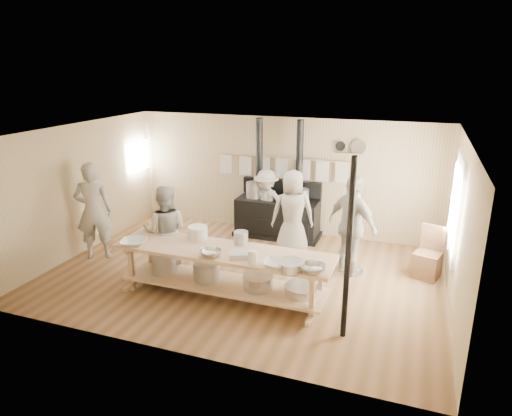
{
  "coord_description": "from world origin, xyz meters",
  "views": [
    {
      "loc": [
        2.8,
        -7.08,
        3.71
      ],
      "look_at": [
        0.18,
        0.2,
        1.24
      ],
      "focal_mm": 32.0,
      "sensor_mm": 36.0,
      "label": 1
    }
  ],
  "objects_px": {
    "cook_far_left": "(94,211)",
    "cook_by_window": "(266,204)",
    "stove": "(278,213)",
    "cook_right": "(352,226)",
    "prep_table": "(222,268)",
    "cook_center": "(293,213)",
    "chair": "(427,262)",
    "roasting_pan": "(243,255)",
    "cook_left": "(165,231)"
  },
  "relations": [
    {
      "from": "cook_left",
      "to": "roasting_pan",
      "type": "height_order",
      "value": "cook_left"
    },
    {
      "from": "stove",
      "to": "cook_right",
      "type": "xyz_separation_m",
      "value": [
        1.83,
        -1.4,
        0.41
      ]
    },
    {
      "from": "prep_table",
      "to": "cook_left",
      "type": "relative_size",
      "value": 2.15
    },
    {
      "from": "cook_far_left",
      "to": "cook_by_window",
      "type": "bearing_deg",
      "value": -170.74
    },
    {
      "from": "stove",
      "to": "prep_table",
      "type": "relative_size",
      "value": 0.72
    },
    {
      "from": "cook_center",
      "to": "cook_right",
      "type": "bearing_deg",
      "value": 139.54
    },
    {
      "from": "stove",
      "to": "cook_left",
      "type": "distance_m",
      "value": 2.89
    },
    {
      "from": "cook_left",
      "to": "cook_center",
      "type": "distance_m",
      "value": 2.53
    },
    {
      "from": "cook_right",
      "to": "cook_left",
      "type": "bearing_deg",
      "value": 54.21
    },
    {
      "from": "cook_center",
      "to": "cook_by_window",
      "type": "relative_size",
      "value": 1.13
    },
    {
      "from": "stove",
      "to": "cook_far_left",
      "type": "height_order",
      "value": "stove"
    },
    {
      "from": "stove",
      "to": "cook_far_left",
      "type": "xyz_separation_m",
      "value": [
        -3.01,
        -2.36,
        0.45
      ]
    },
    {
      "from": "cook_right",
      "to": "chair",
      "type": "bearing_deg",
      "value": -132.12
    },
    {
      "from": "stove",
      "to": "prep_table",
      "type": "height_order",
      "value": "stove"
    },
    {
      "from": "stove",
      "to": "cook_left",
      "type": "relative_size",
      "value": 1.55
    },
    {
      "from": "stove",
      "to": "cook_far_left",
      "type": "relative_size",
      "value": 1.34
    },
    {
      "from": "prep_table",
      "to": "roasting_pan",
      "type": "height_order",
      "value": "roasting_pan"
    },
    {
      "from": "chair",
      "to": "cook_left",
      "type": "bearing_deg",
      "value": -144.17
    },
    {
      "from": "cook_left",
      "to": "cook_by_window",
      "type": "relative_size",
      "value": 1.1
    },
    {
      "from": "cook_left",
      "to": "roasting_pan",
      "type": "bearing_deg",
      "value": 141.56
    },
    {
      "from": "cook_far_left",
      "to": "roasting_pan",
      "type": "distance_m",
      "value": 3.52
    },
    {
      "from": "prep_table",
      "to": "cook_by_window",
      "type": "relative_size",
      "value": 2.35
    },
    {
      "from": "prep_table",
      "to": "cook_by_window",
      "type": "height_order",
      "value": "cook_by_window"
    },
    {
      "from": "cook_right",
      "to": "stove",
      "type": "bearing_deg",
      "value": -3.44
    },
    {
      "from": "cook_left",
      "to": "cook_by_window",
      "type": "xyz_separation_m",
      "value": [
        1.1,
        2.39,
        -0.07
      ]
    },
    {
      "from": "stove",
      "to": "chair",
      "type": "distance_m",
      "value": 3.35
    },
    {
      "from": "prep_table",
      "to": "chair",
      "type": "bearing_deg",
      "value": 31.7
    },
    {
      "from": "cook_right",
      "to": "roasting_pan",
      "type": "xyz_separation_m",
      "value": [
        -1.41,
        -1.79,
        -0.04
      ]
    },
    {
      "from": "cook_left",
      "to": "cook_right",
      "type": "relative_size",
      "value": 0.9
    },
    {
      "from": "cook_far_left",
      "to": "cook_by_window",
      "type": "distance_m",
      "value": 3.56
    },
    {
      "from": "stove",
      "to": "cook_by_window",
      "type": "relative_size",
      "value": 1.7
    },
    {
      "from": "prep_table",
      "to": "cook_left",
      "type": "bearing_deg",
      "value": 160.55
    },
    {
      "from": "cook_center",
      "to": "cook_right",
      "type": "distance_m",
      "value": 1.35
    },
    {
      "from": "stove",
      "to": "cook_right",
      "type": "height_order",
      "value": "stove"
    },
    {
      "from": "stove",
      "to": "cook_left",
      "type": "xyz_separation_m",
      "value": [
        -1.31,
        -2.55,
        0.32
      ]
    },
    {
      "from": "chair",
      "to": "roasting_pan",
      "type": "height_order",
      "value": "chair"
    },
    {
      "from": "stove",
      "to": "cook_left",
      "type": "bearing_deg",
      "value": -117.21
    },
    {
      "from": "prep_table",
      "to": "chair",
      "type": "relative_size",
      "value": 3.83
    },
    {
      "from": "prep_table",
      "to": "cook_far_left",
      "type": "height_order",
      "value": "cook_far_left"
    },
    {
      "from": "cook_by_window",
      "to": "chair",
      "type": "distance_m",
      "value": 3.53
    },
    {
      "from": "prep_table",
      "to": "cook_far_left",
      "type": "relative_size",
      "value": 1.86
    },
    {
      "from": "cook_left",
      "to": "chair",
      "type": "relative_size",
      "value": 1.78
    },
    {
      "from": "prep_table",
      "to": "cook_center",
      "type": "height_order",
      "value": "cook_center"
    },
    {
      "from": "cook_left",
      "to": "chair",
      "type": "distance_m",
      "value": 4.75
    },
    {
      "from": "cook_center",
      "to": "cook_right",
      "type": "xyz_separation_m",
      "value": [
        1.24,
        -0.51,
        0.06
      ]
    },
    {
      "from": "prep_table",
      "to": "cook_by_window",
      "type": "bearing_deg",
      "value": 94.25
    },
    {
      "from": "chair",
      "to": "roasting_pan",
      "type": "relative_size",
      "value": 2.42
    },
    {
      "from": "cook_far_left",
      "to": "cook_center",
      "type": "bearing_deg",
      "value": 173.46
    },
    {
      "from": "stove",
      "to": "cook_center",
      "type": "height_order",
      "value": "stove"
    },
    {
      "from": "cook_left",
      "to": "cook_by_window",
      "type": "bearing_deg",
      "value": -133.23
    }
  ]
}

